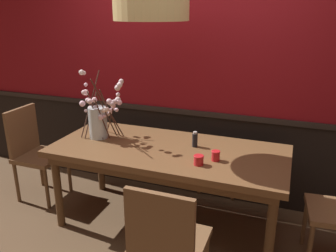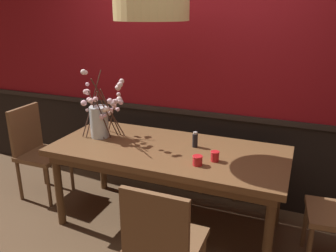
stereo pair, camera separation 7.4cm
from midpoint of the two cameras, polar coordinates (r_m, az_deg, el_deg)
The scene contains 11 objects.
ground_plane at distance 3.31m, azimuth -0.67°, elevation -15.90°, with size 24.00×24.00×0.00m, color brown.
back_wall at distance 3.41m, azimuth 3.58°, elevation 11.47°, with size 5.73×0.14×2.92m.
dining_table at distance 2.98m, azimuth -0.72°, elevation -5.21°, with size 2.01×0.90×0.76m.
chair_far_side_right at distance 3.75m, azimuth 8.64°, elevation -2.56°, with size 0.43×0.44×0.96m.
chair_near_side_right at distance 2.24m, azimuth -1.21°, elevation -18.56°, with size 0.45×0.44×0.92m.
chair_head_west_end at distance 3.79m, azimuth -21.92°, elevation -3.57°, with size 0.44×0.43×0.95m.
vase_with_blossoms at distance 3.20m, azimuth -12.05°, elevation 1.28°, with size 0.53×0.44×0.61m.
candle_holder_nearer_center at distance 2.72m, azimuth 7.15°, elevation -4.91°, with size 0.07×0.07×0.08m.
candle_holder_nearer_edge at distance 2.63m, azimuth 4.30°, elevation -5.66°, with size 0.08×0.08×0.08m.
condiment_bottle at distance 2.96m, azimuth 3.78°, elevation -2.27°, with size 0.05×0.05×0.14m.
pendant_lamp at distance 2.75m, azimuth -3.65°, elevation 19.61°, with size 0.58×0.58×1.12m.
Camera 1 is at (0.95, -2.55, 1.89)m, focal length 36.67 mm.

